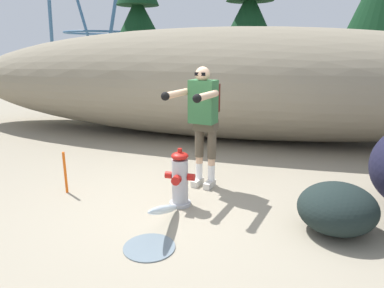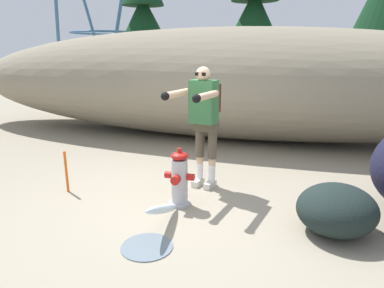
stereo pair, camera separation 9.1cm
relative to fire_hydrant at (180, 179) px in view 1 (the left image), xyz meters
name	(u,v)px [view 1 (the left image)]	position (x,y,z in m)	size (l,w,h in m)	color
ground_plane	(175,204)	(-0.08, 0.04, -0.37)	(56.00, 56.00, 0.04)	gray
dirt_embankment	(227,83)	(-0.08, 3.87, 0.87)	(13.65, 3.20, 2.44)	gray
fire_hydrant	(180,179)	(0.00, 0.00, 0.00)	(0.39, 0.34, 0.77)	#B2B2B7
hydrant_water_jet	(160,219)	(0.00, -0.72, -0.19)	(0.54, 1.19, 0.46)	silver
utility_worker	(203,113)	(0.14, 0.68, 0.75)	(0.64, 1.03, 1.74)	beige
boulder_small	(337,208)	(1.87, -0.18, -0.08)	(0.88, 0.83, 0.55)	black
pine_tree_far_left	(138,15)	(-4.03, 8.01, 2.77)	(2.29, 2.29, 5.26)	#47331E
pine_tree_left	(250,12)	(-0.08, 7.62, 2.73)	(2.27, 2.27, 5.26)	#47331E
survey_stake	(65,173)	(-1.67, -0.04, -0.05)	(0.04, 0.04, 0.60)	#E55914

